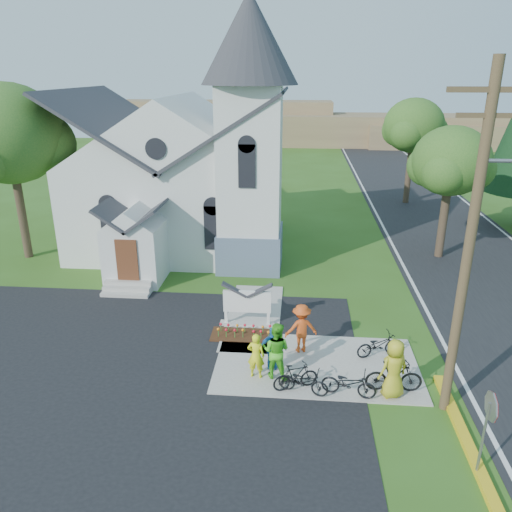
# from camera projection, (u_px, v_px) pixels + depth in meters

# --- Properties ---
(ground) EXTENTS (120.00, 120.00, 0.00)m
(ground) POSITION_uv_depth(u_px,v_px,m) (273.00, 371.00, 17.00)
(ground) COLOR #345718
(ground) RESTS_ON ground
(parking_lot) EXTENTS (20.00, 16.00, 0.02)m
(parking_lot) POSITION_uv_depth(u_px,v_px,m) (47.00, 396.00, 15.70)
(parking_lot) COLOR black
(parking_lot) RESTS_ON ground
(road) EXTENTS (8.00, 90.00, 0.02)m
(road) POSITION_uv_depth(u_px,v_px,m) (451.00, 240.00, 30.19)
(road) COLOR black
(road) RESTS_ON ground
(sidewalk) EXTENTS (7.00, 4.00, 0.05)m
(sidewalk) POSITION_uv_depth(u_px,v_px,m) (316.00, 365.00, 17.34)
(sidewalk) COLOR #9E978E
(sidewalk) RESTS_ON ground
(church) EXTENTS (12.35, 12.00, 13.00)m
(church) POSITION_uv_depth(u_px,v_px,m) (186.00, 156.00, 27.26)
(church) COLOR silver
(church) RESTS_ON ground
(church_sign) EXTENTS (2.20, 0.40, 1.70)m
(church_sign) POSITION_uv_depth(u_px,v_px,m) (247.00, 302.00, 19.73)
(church_sign) COLOR #9E978E
(church_sign) RESTS_ON ground
(flower_bed) EXTENTS (2.60, 1.10, 0.07)m
(flower_bed) POSITION_uv_depth(u_px,v_px,m) (245.00, 335.00, 19.24)
(flower_bed) COLOR #3D2410
(flower_bed) RESTS_ON ground
(utility_pole) EXTENTS (3.45, 0.28, 10.00)m
(utility_pole) POSITION_uv_depth(u_px,v_px,m) (473.00, 240.00, 13.28)
(utility_pole) COLOR #4C3626
(utility_pole) RESTS_ON ground
(stop_sign) EXTENTS (0.11, 0.76, 2.48)m
(stop_sign) POSITION_uv_depth(u_px,v_px,m) (489.00, 417.00, 12.02)
(stop_sign) COLOR gray
(stop_sign) RESTS_ON ground
(tree_lot_corner) EXTENTS (5.60, 5.60, 9.15)m
(tree_lot_corner) POSITION_uv_depth(u_px,v_px,m) (8.00, 134.00, 25.16)
(tree_lot_corner) COLOR #32221B
(tree_lot_corner) RESTS_ON ground
(tree_road_near) EXTENTS (4.00, 4.00, 7.05)m
(tree_road_near) POSITION_uv_depth(u_px,v_px,m) (451.00, 162.00, 25.69)
(tree_road_near) COLOR #32221B
(tree_road_near) RESTS_ON ground
(tree_road_mid) EXTENTS (4.40, 4.40, 7.80)m
(tree_road_mid) POSITION_uv_depth(u_px,v_px,m) (414.00, 126.00, 36.65)
(tree_road_mid) COLOR #32221B
(tree_road_mid) RESTS_ON ground
(distant_hills) EXTENTS (61.00, 10.00, 5.60)m
(distant_hills) POSITION_uv_depth(u_px,v_px,m) (320.00, 128.00, 68.54)
(distant_hills) COLOR brown
(distant_hills) RESTS_ON ground
(cyclist_0) EXTENTS (0.63, 0.46, 1.60)m
(cyclist_0) POSITION_uv_depth(u_px,v_px,m) (256.00, 356.00, 16.36)
(cyclist_0) COLOR yellow
(cyclist_0) RESTS_ON sidewalk
(bike_0) EXTENTS (1.71, 0.95, 0.85)m
(bike_0) POSITION_uv_depth(u_px,v_px,m) (303.00, 381.00, 15.65)
(bike_0) COLOR black
(bike_0) RESTS_ON sidewalk
(cyclist_1) EXTENTS (1.12, 0.97, 1.97)m
(cyclist_1) POSITION_uv_depth(u_px,v_px,m) (276.00, 350.00, 16.31)
(cyclist_1) COLOR #4AC224
(cyclist_1) RESTS_ON sidewalk
(bike_1) EXTENTS (1.56, 0.97, 0.91)m
(bike_1) POSITION_uv_depth(u_px,v_px,m) (295.00, 376.00, 15.84)
(bike_1) COLOR black
(bike_1) RESTS_ON sidewalk
(cyclist_2) EXTENTS (0.94, 0.43, 1.57)m
(cyclist_2) POSITION_uv_depth(u_px,v_px,m) (273.00, 348.00, 16.81)
(cyclist_2) COLOR blue
(cyclist_2) RESTS_ON sidewalk
(bike_2) EXTENTS (1.79, 0.93, 0.90)m
(bike_2) POSITION_uv_depth(u_px,v_px,m) (349.00, 383.00, 15.51)
(bike_2) COLOR black
(bike_2) RESTS_ON sidewalk
(cyclist_3) EXTENTS (1.32, 0.96, 1.83)m
(cyclist_3) POSITION_uv_depth(u_px,v_px,m) (301.00, 328.00, 17.85)
(cyclist_3) COLOR #D64B17
(cyclist_3) RESTS_ON sidewalk
(bike_3) EXTENTS (1.80, 0.55, 1.08)m
(bike_3) POSITION_uv_depth(u_px,v_px,m) (394.00, 376.00, 15.70)
(bike_3) COLOR black
(bike_3) RESTS_ON sidewalk
(cyclist_4) EXTENTS (1.12, 0.96, 1.95)m
(cyclist_4) POSITION_uv_depth(u_px,v_px,m) (394.00, 369.00, 15.33)
(cyclist_4) COLOR gold
(cyclist_4) RESTS_ON sidewalk
(bike_4) EXTENTS (1.76, 1.14, 0.87)m
(bike_4) POSITION_uv_depth(u_px,v_px,m) (378.00, 345.00, 17.70)
(bike_4) COLOR black
(bike_4) RESTS_ON sidewalk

